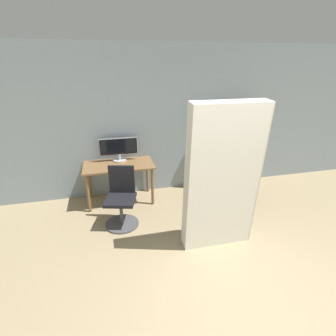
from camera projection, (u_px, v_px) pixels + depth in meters
The scene contains 6 objects.
wall_back at pixel (179, 121), 4.90m from camera, with size 8.00×0.06×2.70m.
desk at pixel (119, 169), 4.61m from camera, with size 1.21×0.64×0.72m.
monitor at pixel (119, 148), 4.65m from camera, with size 0.68×0.24×0.42m.
office_chair at pixel (121, 202), 4.04m from camera, with size 0.54×0.54×0.92m.
bookshelf at pixel (224, 145), 5.15m from camera, with size 0.89×0.31×1.65m.
mattress_near at pixel (223, 180), 3.32m from camera, with size 0.96×0.34×1.99m.
Camera 1 is at (-1.35, -1.39, 2.39)m, focal length 28.00 mm.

